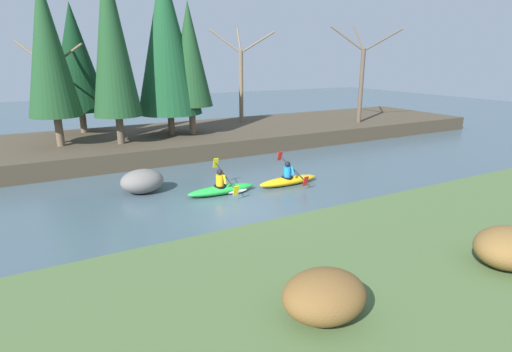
# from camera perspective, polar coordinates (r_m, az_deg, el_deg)

# --- Properties ---
(ground_plane) EXTENTS (90.00, 90.00, 0.00)m
(ground_plane) POSITION_cam_1_polar(r_m,az_deg,el_deg) (13.78, -3.59, -4.97)
(ground_plane) COLOR #425660
(riverbank_near) EXTENTS (44.00, 7.81, 0.88)m
(riverbank_near) POSITION_cam_1_polar(r_m,az_deg,el_deg) (8.43, 18.13, -17.47)
(riverbank_near) COLOR #4C6638
(riverbank_near) RESTS_ON ground
(riverbank_far) EXTENTS (44.00, 8.03, 0.87)m
(riverbank_far) POSITION_cam_1_polar(r_m,az_deg,el_deg) (23.52, -14.82, 4.66)
(riverbank_far) COLOR #473D2D
(riverbank_far) RESTS_ON ground
(conifer_tree_far_left) EXTENTS (2.42, 2.42, 7.90)m
(conifer_tree_far_left) POSITION_cam_1_polar(r_m,az_deg,el_deg) (21.60, -27.65, 16.03)
(conifer_tree_far_left) COLOR brown
(conifer_tree_far_left) RESTS_ON riverbank_far
(conifer_tree_left) EXTENTS (3.07, 3.07, 7.09)m
(conifer_tree_left) POSITION_cam_1_polar(r_m,az_deg,el_deg) (25.11, -24.40, 15.10)
(conifer_tree_left) COLOR brown
(conifer_tree_left) RESTS_ON riverbank_far
(conifer_tree_mid_left) EXTENTS (2.31, 2.31, 8.94)m
(conifer_tree_mid_left) POSITION_cam_1_polar(r_m,az_deg,el_deg) (21.04, -19.99, 18.25)
(conifer_tree_mid_left) COLOR brown
(conifer_tree_mid_left) RESTS_ON riverbank_far
(conifer_tree_centre) EXTENTS (3.52, 3.52, 8.99)m
(conifer_tree_centre) POSITION_cam_1_polar(r_m,az_deg,el_deg) (22.93, -12.70, 18.41)
(conifer_tree_centre) COLOR brown
(conifer_tree_centre) RESTS_ON riverbank_far
(conifer_tree_mid_right) EXTENTS (2.36, 2.36, 7.10)m
(conifer_tree_mid_right) POSITION_cam_1_polar(r_m,az_deg,el_deg) (22.82, -9.49, 16.67)
(conifer_tree_mid_right) COLOR brown
(conifer_tree_mid_right) RESTS_ON riverbank_far
(bare_tree_upstream) EXTENTS (2.88, 2.84, 5.16)m
(bare_tree_upstream) POSITION_cam_1_polar(r_m,az_deg,el_deg) (22.53, -26.83, 10.36)
(bare_tree_upstream) COLOR #7A664C
(bare_tree_upstream) RESTS_ON riverbank_far
(bare_tree_mid_upstream) EXTENTS (3.42, 3.37, 6.18)m
(bare_tree_mid_upstream) POSITION_cam_1_polar(r_m,az_deg,el_deg) (27.51, -2.16, 13.88)
(bare_tree_mid_upstream) COLOR #7A664C
(bare_tree_mid_upstream) RESTS_ON riverbank_far
(bare_tree_mid_downstream) EXTENTS (3.50, 3.45, 6.33)m
(bare_tree_mid_downstream) POSITION_cam_1_polar(r_m,az_deg,el_deg) (27.90, 14.82, 13.54)
(bare_tree_mid_downstream) COLOR brown
(bare_tree_mid_downstream) RESTS_ON riverbank_far
(shrub_clump_second) EXTENTS (1.47, 1.23, 0.80)m
(shrub_clump_second) POSITION_cam_1_polar(r_m,az_deg,el_deg) (6.95, 9.73, -16.47)
(shrub_clump_second) COLOR brown
(shrub_clump_second) RESTS_ON riverbank_near
(shrub_clump_third) EXTENTS (1.52, 1.27, 0.83)m
(shrub_clump_third) POSITION_cam_1_polar(r_m,az_deg,el_deg) (9.84, 32.48, -8.61)
(shrub_clump_third) COLOR brown
(shrub_clump_third) RESTS_ON riverbank_near
(kayaker_lead) EXTENTS (2.77, 2.06, 1.20)m
(kayaker_lead) POSITION_cam_1_polar(r_m,az_deg,el_deg) (16.53, 4.70, -0.50)
(kayaker_lead) COLOR yellow
(kayaker_lead) RESTS_ON ground
(kayaker_middle) EXTENTS (2.77, 2.06, 1.20)m
(kayaker_middle) POSITION_cam_1_polar(r_m,az_deg,el_deg) (15.44, -4.57, -1.82)
(kayaker_middle) COLOR green
(kayaker_middle) RESTS_ON ground
(boulder_midstream) EXTENTS (1.64, 1.29, 0.93)m
(boulder_midstream) POSITION_cam_1_polar(r_m,az_deg,el_deg) (16.04, -15.95, -0.72)
(boulder_midstream) COLOR slate
(boulder_midstream) RESTS_ON ground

